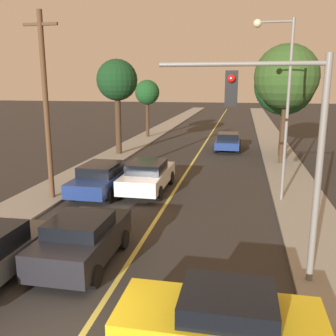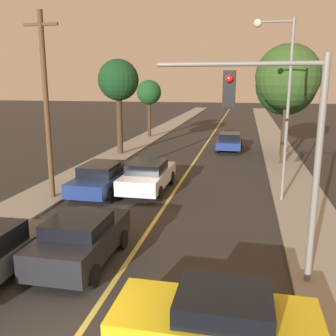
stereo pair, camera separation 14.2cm
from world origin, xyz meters
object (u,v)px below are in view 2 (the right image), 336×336
at_px(car_outer_lane_second, 103,177).
at_px(tree_right_far, 286,85).
at_px(car_near_lane_second, 148,175).
at_px(traffic_signal_mast, 281,133).
at_px(tree_right_near, 288,77).
at_px(tree_left_far, 149,93).
at_px(streetlamp_right, 281,89).
at_px(utility_pole_left, 46,105).
at_px(car_near_lane_front, 81,239).
at_px(car_crossing_right, 217,320).
at_px(tree_left_near, 118,81).
at_px(car_far_oncoming, 229,141).

xyz_separation_m(car_outer_lane_second, tree_right_far, (9.60, 11.45, 4.43)).
height_order(car_near_lane_second, traffic_signal_mast, traffic_signal_mast).
bearing_deg(tree_right_near, tree_left_far, 138.51).
bearing_deg(tree_right_far, streetlamp_right, -96.58).
bearing_deg(tree_left_far, utility_pole_left, -88.38).
bearing_deg(car_near_lane_front, car_crossing_right, -34.94).
xyz_separation_m(car_near_lane_front, car_outer_lane_second, (-2.13, 7.26, 0.01)).
relative_size(car_crossing_right, tree_left_far, 0.76).
xyz_separation_m(car_near_lane_second, tree_right_near, (7.28, 7.88, 4.97)).
xyz_separation_m(utility_pole_left, tree_right_near, (11.37, 10.14, 1.33)).
xyz_separation_m(car_near_lane_second, tree_left_near, (-4.57, 9.10, 4.70)).
xyz_separation_m(car_near_lane_second, tree_left_far, (-4.67, 18.45, 3.60)).
bearing_deg(tree_left_near, utility_pole_left, -87.56).
relative_size(car_near_lane_second, tree_right_far, 0.66).
bearing_deg(car_far_oncoming, car_near_lane_front, 80.37).
xyz_separation_m(car_far_oncoming, tree_right_near, (3.75, -4.93, 5.04)).
distance_m(car_crossing_right, tree_left_far, 31.09).
bearing_deg(streetlamp_right, car_outer_lane_second, -178.02).
xyz_separation_m(car_far_oncoming, traffic_signal_mast, (2.10, -20.74, 3.43)).
height_order(tree_right_near, tree_right_far, tree_right_near).
relative_size(car_outer_lane_second, tree_left_near, 0.73).
relative_size(car_near_lane_front, streetlamp_right, 0.50).
bearing_deg(traffic_signal_mast, car_near_lane_front, -178.98).
distance_m(car_near_lane_second, utility_pole_left, 5.92).
relative_size(car_outer_lane_second, utility_pole_left, 0.61).
distance_m(car_far_oncoming, tree_right_far, 6.34).
height_order(car_near_lane_front, car_far_oncoming, car_near_lane_front).
xyz_separation_m(car_near_lane_front, car_crossing_right, (4.35, -3.04, -0.07)).
bearing_deg(tree_left_far, car_near_lane_second, -75.79).
relative_size(car_crossing_right, utility_pole_left, 0.50).
height_order(car_near_lane_second, car_far_oncoming, car_near_lane_second).
xyz_separation_m(tree_right_near, tree_right_far, (0.19, 2.80, -0.55)).
relative_size(car_outer_lane_second, tree_right_near, 0.66).
bearing_deg(car_outer_lane_second, tree_right_near, 42.58).
distance_m(car_crossing_right, utility_pole_left, 12.76).
bearing_deg(tree_left_far, tree_right_far, -32.62).
relative_size(utility_pole_left, tree_left_far, 1.50).
distance_m(car_near_lane_front, utility_pole_left, 7.97).
distance_m(tree_left_far, tree_right_near, 16.02).
bearing_deg(car_near_lane_second, traffic_signal_mast, -54.60).
bearing_deg(tree_left_near, car_outer_lane_second, -76.12).
relative_size(tree_left_near, tree_right_near, 0.90).
xyz_separation_m(streetlamp_right, tree_right_near, (1.10, 8.36, 0.64)).
height_order(car_near_lane_front, tree_left_far, tree_left_far).
bearing_deg(car_outer_lane_second, traffic_signal_mast, -42.66).
bearing_deg(utility_pole_left, traffic_signal_mast, -30.25).
bearing_deg(utility_pole_left, tree_left_far, 91.62).
bearing_deg(car_outer_lane_second, tree_left_far, 97.53).
relative_size(car_near_lane_front, car_near_lane_second, 0.83).
xyz_separation_m(car_near_lane_second, car_outer_lane_second, (-2.13, -0.77, -0.01)).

